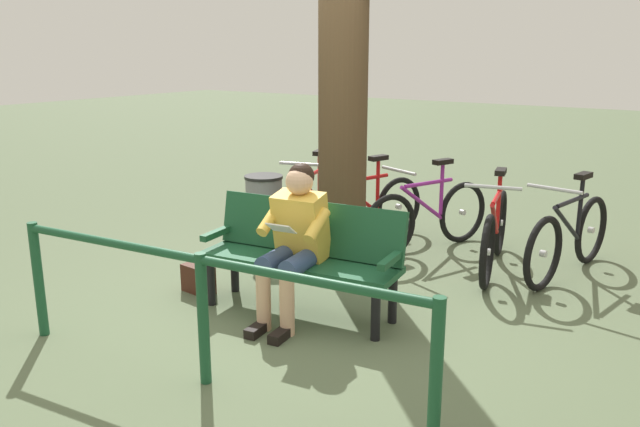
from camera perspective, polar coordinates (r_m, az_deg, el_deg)
ground_plane at (r=5.15m, az=-2.57°, el=-8.81°), size 40.00×40.00×0.00m
bench at (r=5.04m, az=-1.49°, el=-3.19°), size 1.65×0.67×0.87m
person_reading at (r=4.85m, az=-2.28°, el=-1.95°), size 0.52×0.80×1.20m
handbag at (r=5.61m, az=-10.73°, el=-5.73°), size 0.31×0.17×0.24m
tree_trunk at (r=6.02m, az=2.07°, el=11.47°), size 0.46×0.46×3.44m
litter_bin at (r=6.57m, az=-4.95°, el=-0.00°), size 0.39×0.39×0.79m
bicycle_black at (r=6.26m, az=21.20°, el=-2.04°), size 0.49×1.66×0.94m
bicycle_green at (r=6.21m, az=15.21°, el=-1.69°), size 0.54×1.65×0.94m
bicycle_orange at (r=6.67m, az=9.51°, el=-0.26°), size 0.72×1.58×0.94m
bicycle_blue at (r=6.81m, az=3.98°, el=0.21°), size 0.64×1.62×0.94m
bicycle_red at (r=7.09m, az=-0.51°, el=0.82°), size 0.61×1.63×0.94m
railing_fence at (r=3.98m, az=-10.42°, el=-7.06°), size 3.01×0.38×0.85m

